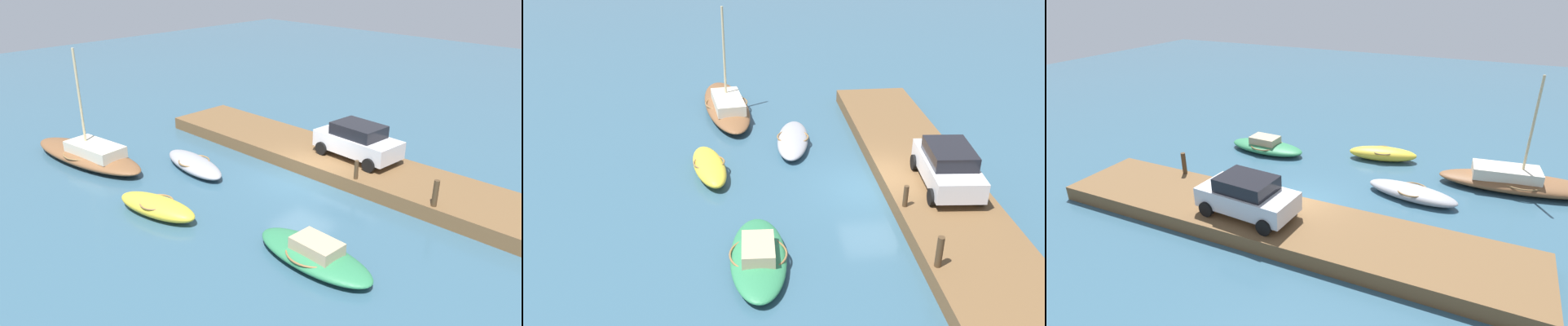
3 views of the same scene
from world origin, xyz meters
TOP-DOWN VIEW (x-y plane):
  - ground_plane at (0.00, 0.00)m, footprint 84.00×84.00m
  - dock_platform at (0.00, -2.14)m, footprint 20.24×3.79m
  - rowboat_grey at (4.45, 2.87)m, footprint 4.46×2.07m
  - motorboat_green at (-4.64, 5.03)m, footprint 4.71×2.03m
  - sailboat_brown at (8.91, 5.94)m, footprint 7.80×3.19m
  - rowboat_yellow at (1.95, 6.75)m, footprint 3.95×2.01m
  - mooring_post_west at (-6.08, -0.49)m, footprint 0.22×0.22m
  - mooring_post_mid_west at (-2.47, -0.49)m, footprint 0.18×0.18m
  - parked_car at (-1.12, -2.52)m, footprint 4.14×2.31m

SIDE VIEW (x-z plane):
  - ground_plane at x=0.00m, z-range 0.00..0.00m
  - rowboat_grey at x=4.45m, z-range 0.01..0.60m
  - dock_platform at x=0.00m, z-range 0.00..0.64m
  - motorboat_green at x=-4.64m, z-range -0.12..0.82m
  - rowboat_yellow at x=1.95m, z-range 0.01..0.75m
  - sailboat_brown at x=8.91m, z-range -2.37..3.27m
  - mooring_post_mid_west at x=-2.47m, z-range 0.64..1.48m
  - mooring_post_west at x=-6.08m, z-range 0.64..1.72m
  - parked_car at x=-1.12m, z-range 0.67..2.35m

